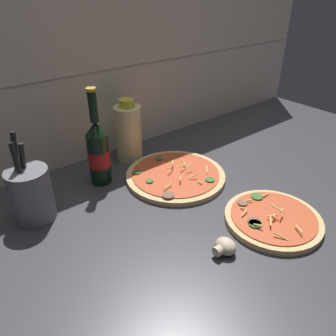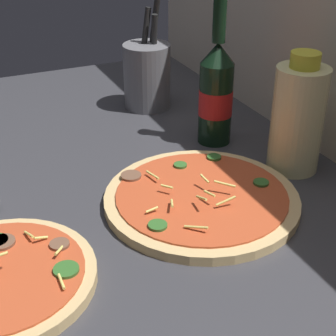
{
  "view_description": "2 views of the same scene",
  "coord_description": "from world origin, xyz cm",
  "px_view_note": "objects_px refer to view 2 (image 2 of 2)",
  "views": [
    {
      "loc": [
        -62.4,
        -45.9,
        54.63
      ],
      "look_at": [
        -13.38,
        15.56,
        8.61
      ],
      "focal_mm": 35.0,
      "sensor_mm": 36.0,
      "label": 1
    },
    {
      "loc": [
        48.69,
        -14.16,
        45.45
      ],
      "look_at": [
        -9.0,
        12.32,
        9.83
      ],
      "focal_mm": 55.0,
      "sensor_mm": 36.0,
      "label": 2
    }
  ],
  "objects_px": {
    "beer_bottle": "(216,92)",
    "utensil_crock": "(147,75)",
    "oil_bottle": "(298,118)",
    "pizza_near": "(0,278)",
    "pizza_far": "(201,198)"
  },
  "relations": [
    {
      "from": "beer_bottle",
      "to": "pizza_near",
      "type": "bearing_deg",
      "value": -60.99
    },
    {
      "from": "beer_bottle",
      "to": "oil_bottle",
      "type": "bearing_deg",
      "value": 25.9
    },
    {
      "from": "oil_bottle",
      "to": "pizza_near",
      "type": "bearing_deg",
      "value": -79.54
    },
    {
      "from": "pizza_near",
      "to": "pizza_far",
      "type": "xyz_separation_m",
      "value": [
        -0.06,
        0.31,
        -0.0
      ]
    },
    {
      "from": "utensil_crock",
      "to": "oil_bottle",
      "type": "bearing_deg",
      "value": 18.35
    },
    {
      "from": "oil_bottle",
      "to": "utensil_crock",
      "type": "height_order",
      "value": "utensil_crock"
    },
    {
      "from": "pizza_far",
      "to": "oil_bottle",
      "type": "distance_m",
      "value": 0.21
    },
    {
      "from": "pizza_near",
      "to": "utensil_crock",
      "type": "xyz_separation_m",
      "value": [
        -0.45,
        0.38,
        0.06
      ]
    },
    {
      "from": "oil_bottle",
      "to": "beer_bottle",
      "type": "bearing_deg",
      "value": -154.1
    },
    {
      "from": "pizza_near",
      "to": "pizza_far",
      "type": "height_order",
      "value": "pizza_near"
    },
    {
      "from": "beer_bottle",
      "to": "utensil_crock",
      "type": "bearing_deg",
      "value": -167.32
    },
    {
      "from": "pizza_near",
      "to": "oil_bottle",
      "type": "relative_size",
      "value": 1.17
    },
    {
      "from": "pizza_near",
      "to": "pizza_far",
      "type": "relative_size",
      "value": 0.8
    },
    {
      "from": "pizza_near",
      "to": "beer_bottle",
      "type": "relative_size",
      "value": 0.84
    },
    {
      "from": "pizza_far",
      "to": "oil_bottle",
      "type": "relative_size",
      "value": 1.47
    }
  ]
}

